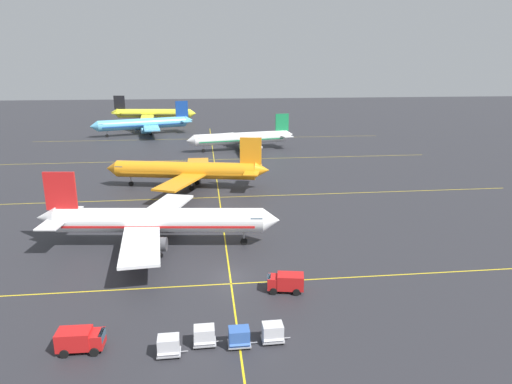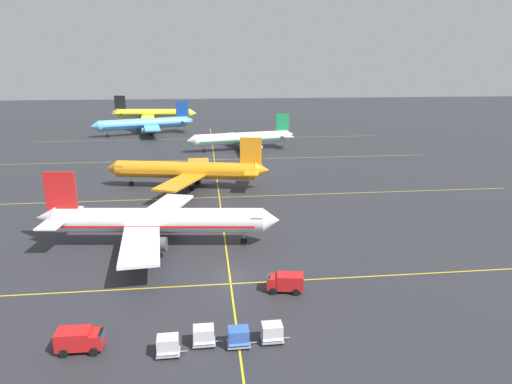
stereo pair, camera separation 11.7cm
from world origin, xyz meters
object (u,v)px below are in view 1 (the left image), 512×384
object	(u,v)px
airliner_far_right_stand	(153,114)
service_truck_catering	(286,282)
baggage_cart_row_fourth	(273,333)
airliner_far_left_stand	(144,124)
airliner_front_gate	(157,221)
service_truck_red_van	(81,339)
airliner_second_row	(188,170)
baggage_cart_row_leftmost	(169,346)
baggage_cart_row_middle	(239,337)
airliner_third_row	(242,138)
baggage_cart_row_second	(204,336)

from	to	relation	value
airliner_far_right_stand	service_truck_catering	world-z (taller)	airliner_far_right_stand
baggage_cart_row_fourth	airliner_far_left_stand	bearing A→B (deg)	101.45
airliner_front_gate	service_truck_red_van	distance (m)	25.46
airliner_second_row	airliner_far_right_stand	world-z (taller)	airliner_far_right_stand
airliner_far_right_stand	service_truck_catering	distance (m)	164.17
service_truck_catering	baggage_cart_row_fourth	size ratio (longest dim) A/B	1.59
baggage_cart_row_leftmost	baggage_cart_row_middle	world-z (taller)	same
service_truck_catering	airliner_second_row	bearing A→B (deg)	104.57
baggage_cart_row_middle	airliner_third_row	bearing A→B (deg)	84.84
airliner_far_right_stand	baggage_cart_row_middle	xyz separation A→B (m)	(24.63, -171.30, -3.04)
baggage_cart_row_second	baggage_cart_row_middle	world-z (taller)	same
baggage_cart_row_leftmost	airliner_far_right_stand	bearing A→B (deg)	96.06
service_truck_red_van	baggage_cart_row_leftmost	size ratio (longest dim) A/B	1.51
airliner_second_row	service_truck_catering	xyz separation A→B (m)	(12.33, -47.43, -2.53)
airliner_far_left_stand	baggage_cart_row_middle	xyz separation A→B (m)	(24.08, -134.96, -3.03)
baggage_cart_row_middle	baggage_cart_row_fourth	xyz separation A→B (m)	(3.18, 0.38, 0.00)
airliner_front_gate	airliner_far_left_stand	size ratio (longest dim) A/B	0.95
baggage_cart_row_leftmost	baggage_cart_row_fourth	world-z (taller)	same
baggage_cart_row_second	baggage_cart_row_leftmost	bearing A→B (deg)	-159.46
airliner_third_row	service_truck_red_van	distance (m)	101.44
airliner_far_left_stand	airliner_far_right_stand	distance (m)	36.34
baggage_cart_row_leftmost	baggage_cart_row_middle	bearing A→B (deg)	5.48
airliner_second_row	airliner_third_row	distance (m)	44.91
airliner_far_right_stand	baggage_cart_row_second	world-z (taller)	airliner_far_right_stand
airliner_third_row	service_truck_catering	bearing A→B (deg)	-91.83
airliner_front_gate	service_truck_red_van	bearing A→B (deg)	-100.57
airliner_third_row	airliner_far_right_stand	world-z (taller)	airliner_far_right_stand
service_truck_red_van	baggage_cart_row_middle	bearing A→B (deg)	-4.29
service_truck_catering	baggage_cart_row_leftmost	bearing A→B (deg)	-139.51
airliner_second_row	service_truck_red_van	distance (m)	57.07
airliner_far_right_stand	airliner_front_gate	bearing A→B (deg)	-84.12
airliner_second_row	service_truck_red_van	world-z (taller)	airliner_second_row
airliner_far_left_stand	baggage_cart_row_leftmost	xyz separation A→B (m)	(17.71, -135.57, -3.03)
airliner_front_gate	service_truck_red_van	world-z (taller)	airliner_front_gate
service_truck_red_van	baggage_cart_row_middle	distance (m)	14.35
airliner_third_row	service_truck_red_van	xyz separation A→B (m)	(-23.32, -98.69, -2.41)
airliner_front_gate	airliner_second_row	size ratio (longest dim) A/B	1.00
airliner_front_gate	airliner_second_row	world-z (taller)	airliner_second_row
service_truck_catering	baggage_cart_row_second	bearing A→B (deg)	-134.51
baggage_cart_row_middle	baggage_cart_row_leftmost	bearing A→B (deg)	-174.52
airliner_far_left_stand	baggage_cart_row_fourth	size ratio (longest dim) A/B	13.32
airliner_third_row	airliner_far_right_stand	size ratio (longest dim) A/B	0.88
baggage_cart_row_middle	airliner_far_left_stand	bearing A→B (deg)	100.11
airliner_second_row	service_truck_red_van	size ratio (longest dim) A/B	8.34
airliner_far_left_stand	service_truck_red_van	xyz separation A→B (m)	(9.77, -133.89, -2.85)
baggage_cart_row_leftmost	service_truck_red_van	bearing A→B (deg)	168.03
airliner_far_left_stand	service_truck_catering	distance (m)	128.53
airliner_far_left_stand	airliner_far_right_stand	bearing A→B (deg)	90.87
airliner_third_row	baggage_cart_row_fourth	world-z (taller)	airliner_third_row
service_truck_red_van	baggage_cart_row_leftmost	xyz separation A→B (m)	(7.95, -1.68, -0.17)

